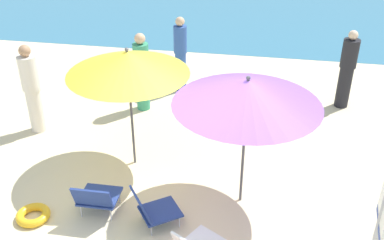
{
  "coord_description": "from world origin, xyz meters",
  "views": [
    {
      "loc": [
        1.31,
        -4.66,
        4.5
      ],
      "look_at": [
        0.21,
        1.76,
        0.7
      ],
      "focal_mm": 43.29,
      "sensor_mm": 36.0,
      "label": 1
    }
  ],
  "objects_px": {
    "person_c": "(32,89)",
    "umbrella_purple": "(247,92)",
    "beach_chair_c": "(97,197)",
    "person_a": "(180,54)",
    "beach_chair_b": "(152,209)",
    "person_b": "(347,70)",
    "umbrella_yellow": "(128,63)",
    "person_d": "(142,72)",
    "swim_ring": "(33,215)"
  },
  "relations": [
    {
      "from": "person_c",
      "to": "umbrella_purple",
      "type": "bearing_deg",
      "value": -48.28
    },
    {
      "from": "beach_chair_c",
      "to": "person_a",
      "type": "xyz_separation_m",
      "value": [
        0.39,
        4.14,
        0.51
      ]
    },
    {
      "from": "beach_chair_b",
      "to": "person_b",
      "type": "height_order",
      "value": "person_b"
    },
    {
      "from": "umbrella_purple",
      "to": "person_a",
      "type": "height_order",
      "value": "umbrella_purple"
    },
    {
      "from": "umbrella_yellow",
      "to": "person_d",
      "type": "relative_size",
      "value": 1.29
    },
    {
      "from": "beach_chair_c",
      "to": "person_c",
      "type": "height_order",
      "value": "person_c"
    },
    {
      "from": "beach_chair_b",
      "to": "person_b",
      "type": "distance_m",
      "value": 5.02
    },
    {
      "from": "umbrella_yellow",
      "to": "person_d",
      "type": "xyz_separation_m",
      "value": [
        -0.34,
        1.85,
        -0.99
      ]
    },
    {
      "from": "umbrella_purple",
      "to": "person_c",
      "type": "relative_size",
      "value": 1.21
    },
    {
      "from": "person_b",
      "to": "person_c",
      "type": "xyz_separation_m",
      "value": [
        -5.63,
        -1.93,
        0.04
      ]
    },
    {
      "from": "beach_chair_c",
      "to": "person_b",
      "type": "distance_m",
      "value": 5.48
    },
    {
      "from": "umbrella_yellow",
      "to": "person_a",
      "type": "distance_m",
      "value": 2.99
    },
    {
      "from": "beach_chair_b",
      "to": "person_c",
      "type": "height_order",
      "value": "person_c"
    },
    {
      "from": "person_b",
      "to": "person_d",
      "type": "distance_m",
      "value": 4.01
    },
    {
      "from": "person_b",
      "to": "swim_ring",
      "type": "relative_size",
      "value": 3.35
    },
    {
      "from": "person_a",
      "to": "person_d",
      "type": "relative_size",
      "value": 1.02
    },
    {
      "from": "person_a",
      "to": "person_d",
      "type": "xyz_separation_m",
      "value": [
        -0.57,
        -0.97,
        -0.03
      ]
    },
    {
      "from": "umbrella_purple",
      "to": "beach_chair_c",
      "type": "height_order",
      "value": "umbrella_purple"
    },
    {
      "from": "beach_chair_b",
      "to": "person_d",
      "type": "xyz_separation_m",
      "value": [
        -1.0,
        3.26,
        0.5
      ]
    },
    {
      "from": "person_d",
      "to": "beach_chair_b",
      "type": "bearing_deg",
      "value": -11.88
    },
    {
      "from": "beach_chair_c",
      "to": "person_a",
      "type": "bearing_deg",
      "value": -5.95
    },
    {
      "from": "person_a",
      "to": "swim_ring",
      "type": "bearing_deg",
      "value": -30.16
    },
    {
      "from": "umbrella_yellow",
      "to": "beach_chair_c",
      "type": "distance_m",
      "value": 2.0
    },
    {
      "from": "umbrella_yellow",
      "to": "person_c",
      "type": "distance_m",
      "value": 2.36
    },
    {
      "from": "person_b",
      "to": "person_d",
      "type": "bearing_deg",
      "value": 117.4
    },
    {
      "from": "swim_ring",
      "to": "person_c",
      "type": "bearing_deg",
      "value": 113.81
    },
    {
      "from": "umbrella_yellow",
      "to": "person_d",
      "type": "distance_m",
      "value": 2.13
    },
    {
      "from": "beach_chair_c",
      "to": "umbrella_yellow",
      "type": "bearing_deg",
      "value": -7.41
    },
    {
      "from": "person_d",
      "to": "swim_ring",
      "type": "relative_size",
      "value": 3.31
    },
    {
      "from": "person_b",
      "to": "person_c",
      "type": "relative_size",
      "value": 0.96
    },
    {
      "from": "beach_chair_c",
      "to": "person_a",
      "type": "relative_size",
      "value": 0.37
    },
    {
      "from": "umbrella_yellow",
      "to": "beach_chair_c",
      "type": "bearing_deg",
      "value": -96.87
    },
    {
      "from": "person_a",
      "to": "person_b",
      "type": "bearing_deg",
      "value": 72.86
    },
    {
      "from": "umbrella_purple",
      "to": "person_a",
      "type": "xyz_separation_m",
      "value": [
        -1.58,
        3.48,
        -0.96
      ]
    },
    {
      "from": "person_a",
      "to": "beach_chair_c",
      "type": "bearing_deg",
      "value": -19.42
    },
    {
      "from": "swim_ring",
      "to": "umbrella_yellow",
      "type": "bearing_deg",
      "value": 56.54
    },
    {
      "from": "beach_chair_b",
      "to": "person_a",
      "type": "distance_m",
      "value": 4.29
    },
    {
      "from": "beach_chair_c",
      "to": "person_d",
      "type": "relative_size",
      "value": 0.38
    },
    {
      "from": "umbrella_yellow",
      "to": "umbrella_purple",
      "type": "bearing_deg",
      "value": -20.19
    },
    {
      "from": "umbrella_purple",
      "to": "swim_ring",
      "type": "distance_m",
      "value": 3.45
    },
    {
      "from": "person_d",
      "to": "swim_ring",
      "type": "xyz_separation_m",
      "value": [
        -0.7,
        -3.42,
        -0.74
      ]
    },
    {
      "from": "person_a",
      "to": "swim_ring",
      "type": "xyz_separation_m",
      "value": [
        -1.27,
        -4.39,
        -0.76
      ]
    },
    {
      "from": "umbrella_yellow",
      "to": "person_c",
      "type": "height_order",
      "value": "umbrella_yellow"
    },
    {
      "from": "umbrella_yellow",
      "to": "umbrella_purple",
      "type": "xyz_separation_m",
      "value": [
        1.81,
        -0.67,
        -0.0
      ]
    },
    {
      "from": "person_b",
      "to": "swim_ring",
      "type": "bearing_deg",
      "value": 148.34
    },
    {
      "from": "umbrella_yellow",
      "to": "person_b",
      "type": "distance_m",
      "value": 4.56
    },
    {
      "from": "beach_chair_c",
      "to": "person_d",
      "type": "xyz_separation_m",
      "value": [
        -0.18,
        3.17,
        0.49
      ]
    },
    {
      "from": "umbrella_yellow",
      "to": "beach_chair_b",
      "type": "bearing_deg",
      "value": -65.06
    },
    {
      "from": "beach_chair_b",
      "to": "person_a",
      "type": "relative_size",
      "value": 0.47
    },
    {
      "from": "beach_chair_c",
      "to": "swim_ring",
      "type": "relative_size",
      "value": 1.25
    }
  ]
}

